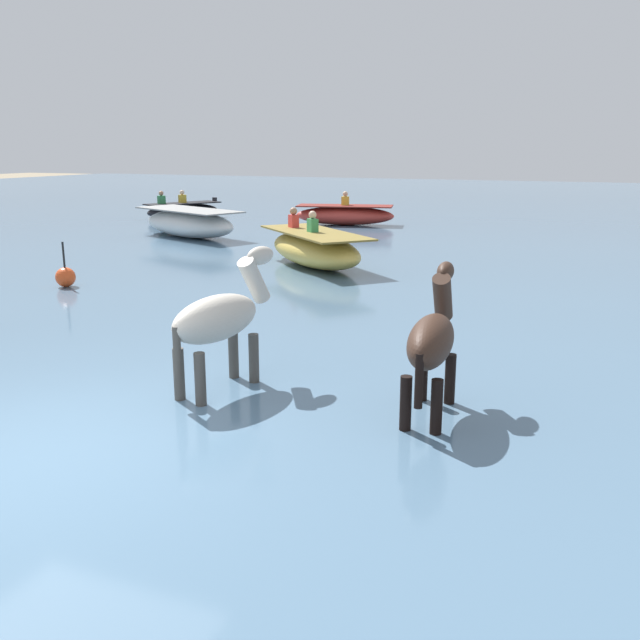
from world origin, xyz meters
name	(u,v)px	position (x,y,z in m)	size (l,w,h in m)	color
ground_plane	(38,482)	(0.00, 0.00, 0.00)	(120.00, 120.00, 0.00)	#84755B
water_surface	(380,280)	(0.00, 10.00, 0.15)	(90.00, 90.00, 0.30)	slate
horse_lead_pinto	(221,321)	(0.69, 2.15, 1.09)	(0.67, 1.71, 1.85)	beige
horse_trailing_dark_bay	(432,343)	(3.06, 2.32, 1.05)	(0.52, 1.63, 1.78)	#382319
boat_far_offshore	(345,215)	(-4.18, 18.80, 0.64)	(3.66, 1.96, 1.17)	#BC382D
boat_far_inshore	(315,249)	(-1.68, 10.30, 0.70)	(3.68, 3.51, 1.27)	gold
boat_mid_outer	(189,223)	(-7.33, 13.72, 0.72)	(4.20, 2.84, 0.85)	silver
boat_mid_channel	(183,210)	(-10.73, 18.47, 0.61)	(2.25, 3.14, 1.08)	black
channel_buoy	(66,277)	(-5.23, 6.13, 0.50)	(0.39, 0.39, 0.89)	#E54C1E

